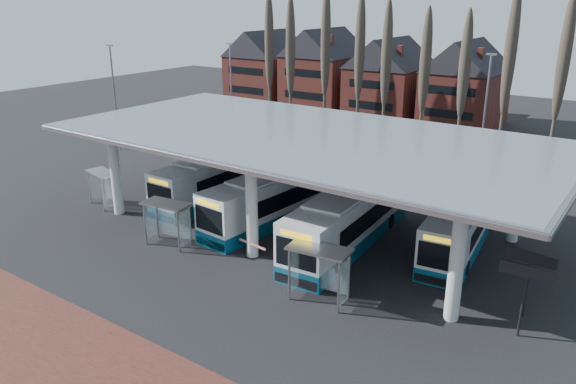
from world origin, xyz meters
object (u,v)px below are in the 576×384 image
Objects in this scene: bus_2 at (349,219)px; shelter_1 at (168,214)px; bus_0 at (221,177)px; bus_3 at (462,224)px; shelter_2 at (320,262)px; shelter_0 at (104,181)px; bus_1 at (277,197)px.

shelter_1 is (-9.09, -6.28, 0.31)m from bus_2.
bus_0 is at bearing 166.70° from bus_2.
bus_3 reaches higher than shelter_2.
shelter_0 is 0.91× the size of shelter_2.
shelter_1 is at bearing -70.25° from bus_0.
bus_0 is 1.06× the size of bus_3.
bus_1 is at bearing 36.17° from shelter_0.
bus_3 is at bearing 25.38° from shelter_1.
shelter_0 is at bearing -168.43° from bus_3.
shelter_1 is 0.95× the size of shelter_2.
shelter_2 is (20.01, -2.55, 0.25)m from shelter_0.
shelter_2 reaches higher than shelter_0.
bus_3 is at bearing 28.16° from bus_2.
bus_3 is at bearing 31.90° from shelter_0.
bus_3 reaches higher than shelter_0.
bus_1 reaches higher than bus_0.
bus_2 is at bearing -9.54° from bus_0.
shelter_0 is (-17.94, -4.14, 0.17)m from bus_2.
bus_2 is 1.12× the size of bus_3.
bus_2 reaches higher than bus_1.
shelter_1 is at bearing -152.88° from bus_3.
shelter_2 is at bearing -38.13° from bus_1.
bus_1 is at bearing 130.85° from shelter_2.
bus_3 is 17.84m from shelter_1.
bus_0 is 8.49m from shelter_0.
bus_1 is 4.00× the size of shelter_1.
bus_0 is 12.25m from bus_2.
bus_0 is 3.76× the size of shelter_2.
bus_2 is at bearing -154.45° from bus_3.
shelter_1 is at bearing -149.31° from bus_2.
bus_2 is at bearing 26.80° from shelter_0.
bus_1 is 12.10m from bus_3.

